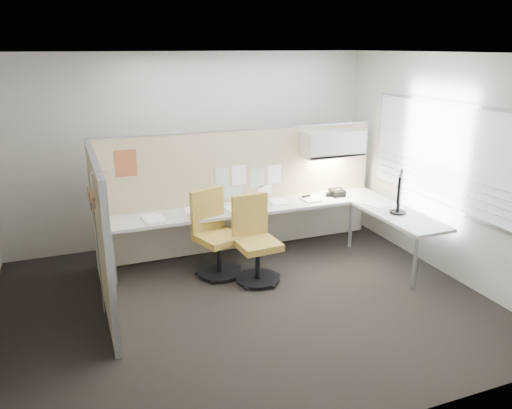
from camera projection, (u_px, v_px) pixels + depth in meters
name	position (u px, v px, depth m)	size (l,w,h in m)	color
floor	(244.00, 302.00, 5.86)	(5.50, 4.50, 0.01)	black
ceiling	(242.00, 53.00, 5.00)	(5.50, 4.50, 0.01)	white
wall_back	(192.00, 149.00, 7.43)	(5.50, 0.02, 2.80)	beige
wall_front	(354.00, 270.00, 3.43)	(5.50, 0.02, 2.80)	beige
wall_right	(445.00, 166.00, 6.38)	(0.02, 4.50, 2.80)	beige
window_pane	(445.00, 155.00, 6.32)	(0.01, 2.80, 1.30)	#95A4AD
partition_back	(242.00, 191.00, 7.20)	(4.10, 0.06, 1.75)	beige
partition_left	(101.00, 235.00, 5.51)	(0.06, 2.20, 1.75)	beige
desk	(279.00, 215.00, 6.99)	(4.00, 2.07, 0.73)	beige
overhead_bin	(333.00, 143.00, 7.29)	(0.90, 0.36, 0.38)	beige
task_light_strip	(332.00, 157.00, 7.35)	(0.60, 0.06, 0.02)	#FFEABF
pinned_papers	(248.00, 180.00, 7.15)	(1.01, 0.00, 0.47)	#8CBF8C
poster	(126.00, 163.00, 6.45)	(0.28, 0.00, 0.35)	orange
chair_left	(215.00, 236.00, 6.47)	(0.65, 0.67, 1.10)	black
chair_right	(255.00, 242.00, 6.30)	(0.57, 0.57, 1.07)	black
monitor	(400.00, 190.00, 6.58)	(0.36, 0.42, 0.55)	black
phone	(337.00, 193.00, 7.43)	(0.21, 0.20, 0.12)	black
stapler	(306.00, 197.00, 7.32)	(0.14, 0.04, 0.05)	black
tape_dispenser	(329.00, 194.00, 7.42)	(0.10, 0.06, 0.06)	black
coat_hook	(93.00, 211.00, 4.62)	(0.18, 0.47, 1.39)	silver
paper_stack_0	(152.00, 218.00, 6.44)	(0.23, 0.30, 0.03)	white
paper_stack_1	(194.00, 211.00, 6.75)	(0.23, 0.30, 0.02)	white
paper_stack_2	(235.00, 210.00, 6.75)	(0.23, 0.30, 0.04)	white
paper_stack_3	(279.00, 202.00, 7.14)	(0.23, 0.30, 0.02)	white
paper_stack_4	(310.00, 199.00, 7.25)	(0.23, 0.30, 0.02)	white
paper_stack_5	(377.00, 205.00, 6.99)	(0.23, 0.30, 0.02)	white
paper_stack_6	(155.00, 220.00, 6.37)	(0.23, 0.30, 0.04)	white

